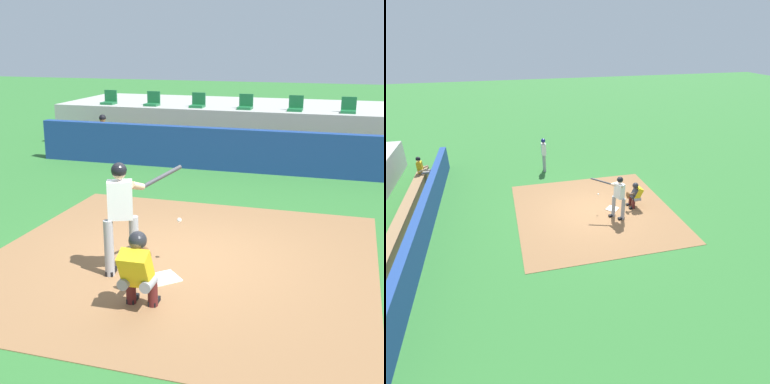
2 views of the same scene
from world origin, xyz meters
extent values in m
plane|color=#2D6B2D|center=(0.00, 0.00, 0.00)|extent=(80.00, 80.00, 0.00)
cube|color=olive|center=(0.00, 0.00, 0.01)|extent=(6.40, 6.40, 0.01)
cube|color=white|center=(0.00, -0.80, 0.02)|extent=(0.62, 0.62, 0.02)
cylinder|color=#99999E|center=(-0.85, -0.93, 0.46)|extent=(0.15, 0.15, 0.92)
cylinder|color=#99999E|center=(-0.55, -0.64, 0.46)|extent=(0.15, 0.15, 0.92)
cube|color=white|center=(-0.70, -0.78, 1.22)|extent=(0.44, 0.37, 0.60)
sphere|color=tan|center=(-0.70, -0.78, 1.65)|extent=(0.21, 0.21, 0.21)
sphere|color=black|center=(-0.70, -0.78, 1.68)|extent=(0.24, 0.24, 0.24)
cylinder|color=tan|center=(-0.65, -0.68, 1.43)|extent=(0.55, 0.35, 0.18)
cylinder|color=tan|center=(-0.46, -0.65, 1.43)|extent=(0.20, 0.27, 0.17)
cylinder|color=#333338|center=(-0.23, -0.18, 1.48)|extent=(0.43, 0.79, 0.24)
cube|color=black|center=(-0.86, -0.87, 0.04)|extent=(0.16, 0.28, 0.09)
cube|color=black|center=(-0.56, -0.58, 0.04)|extent=(0.16, 0.28, 0.09)
cylinder|color=gray|center=(-0.16, -1.82, 0.42)|extent=(0.17, 0.32, 0.16)
cylinder|color=#4C1919|center=(-0.17, -1.67, 0.21)|extent=(0.14, 0.14, 0.42)
cube|color=black|center=(-0.17, -1.61, 0.04)|extent=(0.12, 0.24, 0.08)
cylinder|color=gray|center=(0.16, -1.81, 0.42)|extent=(0.17, 0.32, 0.16)
cylinder|color=#4C1919|center=(0.15, -1.66, 0.21)|extent=(0.14, 0.14, 0.42)
cube|color=black|center=(0.15, -1.60, 0.04)|extent=(0.12, 0.24, 0.08)
cube|color=gold|center=(0.00, -1.87, 0.64)|extent=(0.41, 0.45, 0.57)
cube|color=#2D2D33|center=(-0.01, -1.75, 0.64)|extent=(0.39, 0.26, 0.45)
sphere|color=brown|center=(-0.01, -1.79, 0.98)|extent=(0.21, 0.21, 0.21)
sphere|color=#232328|center=(-0.01, -1.77, 1.00)|extent=(0.25, 0.25, 0.25)
cylinder|color=brown|center=(-0.05, -1.64, 0.64)|extent=(0.11, 0.45, 0.10)
ellipsoid|color=brown|center=(-0.10, -1.42, 0.64)|extent=(0.28, 0.13, 0.30)
sphere|color=white|center=(0.05, -0.17, 0.77)|extent=(0.07, 0.07, 0.07)
cylinder|color=#99999E|center=(4.71, 1.35, 0.46)|extent=(0.14, 0.14, 0.92)
cylinder|color=#99999E|center=(4.95, 1.35, 0.46)|extent=(0.14, 0.14, 0.92)
cube|color=white|center=(4.83, 1.35, 1.22)|extent=(0.36, 0.22, 0.60)
sphere|color=brown|center=(4.83, 1.35, 1.64)|extent=(0.20, 0.20, 0.20)
sphere|color=navy|center=(4.83, 1.35, 1.67)|extent=(0.23, 0.23, 0.23)
cylinder|color=tan|center=(5.13, 1.30, 0.42)|extent=(0.18, 0.06, 0.85)
cube|color=navy|center=(0.00, 6.50, 0.60)|extent=(13.00, 0.30, 1.20)
cube|color=olive|center=(0.00, 7.50, 0.23)|extent=(11.80, 0.44, 0.45)
cylinder|color=#939399|center=(4.83, 7.25, 0.49)|extent=(0.15, 0.40, 0.15)
cylinder|color=#939399|center=(4.83, 7.05, 0.23)|extent=(0.13, 0.13, 0.45)
cube|color=maroon|center=(4.83, 7.00, 0.04)|extent=(0.11, 0.24, 0.08)
cylinder|color=#939399|center=(5.09, 7.25, 0.49)|extent=(0.15, 0.40, 0.15)
cylinder|color=#939399|center=(5.09, 7.05, 0.23)|extent=(0.13, 0.13, 0.45)
cube|color=maroon|center=(5.09, 7.00, 0.04)|extent=(0.11, 0.24, 0.08)
cube|color=gold|center=(4.96, 7.47, 0.76)|extent=(0.36, 0.22, 0.54)
sphere|color=beige|center=(4.96, 7.47, 1.15)|extent=(0.20, 0.20, 0.20)
sphere|color=black|center=(4.96, 7.47, 1.19)|extent=(0.22, 0.22, 0.22)
cylinder|color=beige|center=(4.76, 7.33, 0.65)|extent=(0.09, 0.41, 0.22)
cylinder|color=beige|center=(5.16, 7.33, 0.65)|extent=(0.09, 0.41, 0.22)
camera|label=1|loc=(2.62, -7.91, 3.56)|focal=49.85mm
camera|label=2|loc=(-11.16, 3.49, 6.84)|focal=30.21mm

